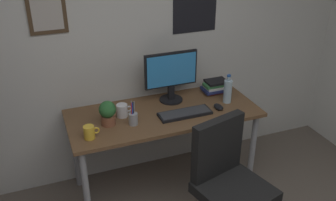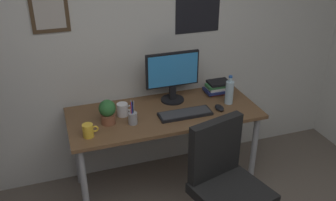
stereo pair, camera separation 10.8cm
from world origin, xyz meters
The scene contains 12 objects.
wall_back centered at (0.00, 2.15, 1.30)m, with size 4.40×0.10×2.60m.
desk centered at (0.20, 1.74, 0.66)m, with size 1.55×0.66×0.75m.
office_chair centered at (0.42, 1.04, 0.53)m, with size 0.58×0.59×0.95m.
monitor centered at (0.33, 1.91, 0.99)m, with size 0.46×0.20×0.43m.
keyboard centered at (0.34, 1.63, 0.76)m, with size 0.43×0.15×0.03m.
computer_mouse centered at (0.64, 1.63, 0.76)m, with size 0.06×0.11×0.04m.
water_bottle centered at (0.77, 1.71, 0.85)m, with size 0.07×0.07×0.25m.
coffee_mug_near centered at (-0.13, 1.79, 0.80)m, with size 0.13×0.09×0.10m.
coffee_mug_far centered at (-0.43, 1.56, 0.80)m, with size 0.12×0.08×0.10m.
potted_plant centered at (-0.26, 1.70, 0.85)m, with size 0.13×0.13×0.19m.
pen_cup centered at (-0.09, 1.63, 0.80)m, with size 0.07×0.07×0.20m.
book_stack_left centered at (0.76, 1.92, 0.80)m, with size 0.22×0.15×0.11m.
Camera 1 is at (-0.72, -0.75, 2.20)m, focal length 39.62 mm.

